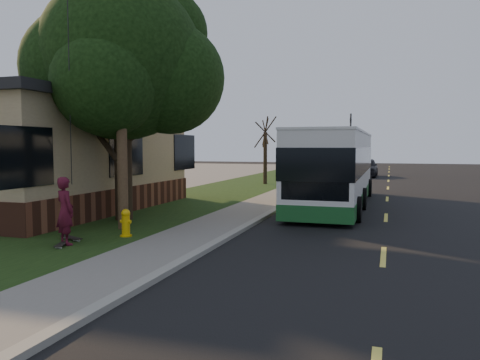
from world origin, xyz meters
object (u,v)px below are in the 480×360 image
traffic_signal (350,139)px  skateboarder (65,211)px  skateboard_main (62,244)px  leafy_tree (125,63)px  bare_tree_far (306,151)px  dumpster (112,188)px  skateboard_spare (71,238)px  distant_car (365,167)px  fire_hydrant (126,223)px  transit_bus (336,167)px  bare_tree_near (265,151)px  utility_pole (120,71)px

traffic_signal → skateboarder: bearing=-96.4°
skateboard_main → leafy_tree: bearing=100.2°
skateboard_main → bare_tree_far: bearing=89.2°
traffic_signal → dumpster: (-7.97, -27.16, -2.51)m
skateboarder → skateboard_spare: (-0.26, 0.52, -0.78)m
distant_car → skateboard_main: bearing=-99.7°
fire_hydrant → leafy_tree: size_ratio=0.09×
fire_hydrant → transit_bus: size_ratio=0.07×
bare_tree_near → dumpster: bearing=-109.6°
skateboard_spare → skateboarder: bearing=-63.6°
traffic_signal → transit_bus: 25.33m
dumpster → skateboard_main: bearing=-64.2°
utility_pole → transit_bus: utility_pole is taller
leafy_tree → bare_tree_far: size_ratio=1.94×
utility_pole → skateboarder: bearing=-93.2°
bare_tree_near → skateboarder: 19.41m
fire_hydrant → skateboarder: 1.67m
fire_hydrant → dumpster: dumpster is taller
skateboarder → leafy_tree: bearing=-53.5°
utility_pole → leafy_tree: (-0.87, 1.66, 0.54)m
bare_tree_far → dumpster: 23.63m
leafy_tree → skateboard_main: 6.61m
bare_tree_far → skateboard_main: size_ratio=5.57×
bare_tree_far → transit_bus: bare_tree_far is taller
skateboard_main → skateboard_spare: bearing=111.6°
skateboard_main → skateboard_spare: size_ratio=0.89×
bare_tree_far → dumpster: size_ratio=2.37×
leafy_tree → skateboarder: bearing=-79.7°
leafy_tree → bare_tree_near: 15.66m
leafy_tree → skateboard_spare: leafy_tree is taller
skateboard_spare → bare_tree_near: bearing=89.4°
skateboard_spare → skateboard_main: bearing=-68.4°
transit_bus → dumpster: 9.66m
skateboard_main → dumpster: (-4.05, 8.40, 0.53)m
bare_tree_near → traffic_signal: traffic_signal is taller
dumpster → distant_car: (9.66, 21.28, 0.12)m
fire_hydrant → utility_pole: 4.37m
utility_pole → traffic_signal: utility_pole is taller
fire_hydrant → bare_tree_near: 18.10m
bare_tree_far → bare_tree_near: bearing=-92.4°
leafy_tree → bare_tree_near: (0.67, 15.35, -3.02)m
skateboard_spare → fire_hydrant: bearing=37.7°
bare_tree_near → leafy_tree: bearing=-92.5°
utility_pole → distant_car: bearing=78.5°
leafy_tree → traffic_signal: leafy_tree is taller
dumpster → distant_car: 23.37m
skateboarder → skateboard_spare: 0.97m
transit_bus → skateboard_spare: 11.24m
bare_tree_near → distant_car: 11.69m
skateboarder → distant_car: size_ratio=0.37×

